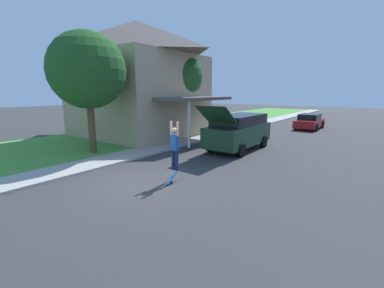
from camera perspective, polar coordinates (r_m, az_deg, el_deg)
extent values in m
plane|color=#333335|center=(9.77, -11.33, -8.44)|extent=(120.00, 120.00, 0.00)
cube|color=#478E38|center=(19.46, -13.92, 1.50)|extent=(10.00, 80.00, 0.08)
cube|color=#9E9E99|center=(16.33, -4.09, -0.02)|extent=(1.80, 80.00, 0.10)
cube|color=tan|center=(20.50, -11.74, 10.41)|extent=(8.35, 7.74, 5.84)
pyramid|color=#5B514C|center=(20.86, -12.24, 21.93)|extent=(9.15, 8.54, 2.49)
cube|color=#5B514C|center=(16.91, 0.39, 10.06)|extent=(2.60, 5.42, 0.20)
cylinder|color=silver|center=(14.82, -0.66, 4.24)|extent=(0.16, 0.16, 2.70)
cylinder|color=brown|center=(14.66, -21.45, 4.41)|extent=(0.36, 0.36, 3.22)
sphere|color=#1E4C1E|center=(14.61, -22.25, 14.91)|extent=(3.90, 3.90, 3.90)
cylinder|color=brown|center=(19.48, -2.70, 7.07)|extent=(0.36, 0.36, 3.45)
sphere|color=#1E4C1E|center=(19.46, -2.77, 14.90)|extent=(3.39, 3.39, 3.39)
cube|color=#193823|center=(15.09, 10.24, 2.13)|extent=(1.98, 4.85, 1.10)
cube|color=black|center=(15.09, 10.56, 5.33)|extent=(1.82, 3.78, 0.57)
cylinder|color=black|center=(16.93, 9.61, 1.28)|extent=(0.24, 0.70, 0.70)
cylinder|color=black|center=(16.16, 15.59, 0.54)|extent=(0.24, 0.70, 0.70)
cylinder|color=black|center=(14.37, 4.06, -0.39)|extent=(0.24, 0.70, 0.70)
cylinder|color=black|center=(13.45, 10.86, -1.38)|extent=(0.24, 0.70, 0.70)
cube|color=#193823|center=(12.78, 5.38, 6.55)|extent=(1.74, 1.26, 0.90)
cube|color=maroon|center=(25.82, 24.64, 4.26)|extent=(1.79, 4.27, 0.65)
cube|color=black|center=(25.66, 24.69, 5.53)|extent=(1.57, 2.22, 0.51)
cylinder|color=black|center=(27.28, 23.43, 4.29)|extent=(0.20, 0.67, 0.67)
cylinder|color=black|center=(26.93, 27.00, 3.91)|extent=(0.20, 0.67, 0.67)
cylinder|color=black|center=(24.81, 22.00, 3.78)|extent=(0.20, 0.67, 0.67)
cylinder|color=black|center=(24.43, 25.91, 3.35)|extent=(0.20, 0.67, 0.67)
cylinder|color=#192347|center=(9.67, -4.19, -3.54)|extent=(0.13, 0.13, 0.77)
cylinder|color=#192347|center=(9.56, -3.42, -3.70)|extent=(0.13, 0.13, 0.77)
cube|color=#1E4C93|center=(9.46, -3.86, 0.36)|extent=(0.25, 0.20, 0.59)
sphere|color=tan|center=(9.39, -3.90, 3.01)|extent=(0.21, 0.21, 0.21)
cylinder|color=tan|center=(9.48, -4.63, 3.49)|extent=(0.09, 0.09, 0.53)
cylinder|color=tan|center=(9.27, -3.15, 3.33)|extent=(0.09, 0.09, 0.53)
cube|color=#236B99|center=(9.60, -4.53, -7.48)|extent=(0.33, 0.74, 0.41)
cylinder|color=silver|center=(9.67, -3.64, -6.16)|extent=(0.03, 0.06, 0.06)
cylinder|color=silver|center=(9.80, -4.44, -6.38)|extent=(0.03, 0.06, 0.06)
cylinder|color=silver|center=(9.36, -5.06, -8.04)|extent=(0.03, 0.06, 0.06)
cylinder|color=silver|center=(9.50, -5.87, -8.24)|extent=(0.03, 0.06, 0.06)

